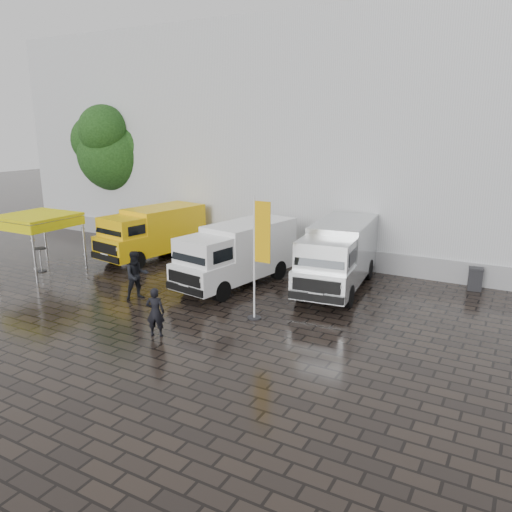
{
  "coord_description": "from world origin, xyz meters",
  "views": [
    {
      "loc": [
        9.26,
        -14.73,
        6.78
      ],
      "look_at": [
        -0.1,
        2.2,
        1.69
      ],
      "focal_mm": 35.0,
      "sensor_mm": 36.0,
      "label": 1
    }
  ],
  "objects_px": {
    "person_tent": "(137,275)",
    "person_front": "(155,312)",
    "van_white": "(236,256)",
    "canopy_tent": "(36,218)",
    "cocktail_table": "(41,260)",
    "van_silver": "(338,257)",
    "wheelie_bin": "(475,279)",
    "flagpole": "(259,253)",
    "van_yellow": "(152,234)"
  },
  "relations": [
    {
      "from": "van_yellow",
      "to": "person_tent",
      "type": "bearing_deg",
      "value": -45.46
    },
    {
      "from": "flagpole",
      "to": "van_silver",
      "type": "bearing_deg",
      "value": 74.84
    },
    {
      "from": "cocktail_table",
      "to": "person_tent",
      "type": "xyz_separation_m",
      "value": [
        6.66,
        -0.72,
        0.41
      ]
    },
    {
      "from": "wheelie_bin",
      "to": "person_tent",
      "type": "bearing_deg",
      "value": -153.84
    },
    {
      "from": "wheelie_bin",
      "to": "van_yellow",
      "type": "bearing_deg",
      "value": -177.52
    },
    {
      "from": "canopy_tent",
      "to": "cocktail_table",
      "type": "distance_m",
      "value": 1.97
    },
    {
      "from": "van_white",
      "to": "person_tent",
      "type": "bearing_deg",
      "value": -116.76
    },
    {
      "from": "van_silver",
      "to": "flagpole",
      "type": "height_order",
      "value": "flagpole"
    },
    {
      "from": "van_yellow",
      "to": "person_front",
      "type": "relative_size",
      "value": 3.4
    },
    {
      "from": "van_silver",
      "to": "canopy_tent",
      "type": "height_order",
      "value": "van_silver"
    },
    {
      "from": "person_tent",
      "to": "canopy_tent",
      "type": "bearing_deg",
      "value": 116.43
    },
    {
      "from": "van_silver",
      "to": "flagpole",
      "type": "xyz_separation_m",
      "value": [
        -1.27,
        -4.67,
        1.06
      ]
    },
    {
      "from": "flagpole",
      "to": "van_white",
      "type": "bearing_deg",
      "value": 132.23
    },
    {
      "from": "van_silver",
      "to": "person_tent",
      "type": "relative_size",
      "value": 3.26
    },
    {
      "from": "van_white",
      "to": "person_tent",
      "type": "height_order",
      "value": "van_white"
    },
    {
      "from": "van_white",
      "to": "cocktail_table",
      "type": "relative_size",
      "value": 5.34
    },
    {
      "from": "van_white",
      "to": "flagpole",
      "type": "height_order",
      "value": "flagpole"
    },
    {
      "from": "van_white",
      "to": "canopy_tent",
      "type": "distance_m",
      "value": 9.79
    },
    {
      "from": "van_silver",
      "to": "person_front",
      "type": "bearing_deg",
      "value": -120.76
    },
    {
      "from": "cocktail_table",
      "to": "person_tent",
      "type": "distance_m",
      "value": 6.71
    },
    {
      "from": "flagpole",
      "to": "cocktail_table",
      "type": "height_order",
      "value": "flagpole"
    },
    {
      "from": "van_white",
      "to": "cocktail_table",
      "type": "xyz_separation_m",
      "value": [
        -9.23,
        -2.73,
        -0.75
      ]
    },
    {
      "from": "canopy_tent",
      "to": "wheelie_bin",
      "type": "xyz_separation_m",
      "value": [
        18.52,
        6.96,
        -2.06
      ]
    },
    {
      "from": "van_white",
      "to": "person_front",
      "type": "xyz_separation_m",
      "value": [
        0.48,
        -5.96,
        -0.49
      ]
    },
    {
      "from": "person_front",
      "to": "van_silver",
      "type": "bearing_deg",
      "value": -139.63
    },
    {
      "from": "person_tent",
      "to": "wheelie_bin",
      "type": "bearing_deg",
      "value": -23.23
    },
    {
      "from": "flagpole",
      "to": "cocktail_table",
      "type": "bearing_deg",
      "value": 178.61
    },
    {
      "from": "canopy_tent",
      "to": "person_front",
      "type": "bearing_deg",
      "value": -18.65
    },
    {
      "from": "van_yellow",
      "to": "canopy_tent",
      "type": "relative_size",
      "value": 1.89
    },
    {
      "from": "flagpole",
      "to": "person_tent",
      "type": "distance_m",
      "value": 5.52
    },
    {
      "from": "van_silver",
      "to": "wheelie_bin",
      "type": "height_order",
      "value": "van_silver"
    },
    {
      "from": "cocktail_table",
      "to": "person_tent",
      "type": "bearing_deg",
      "value": -6.2
    },
    {
      "from": "canopy_tent",
      "to": "wheelie_bin",
      "type": "relative_size",
      "value": 3.11
    },
    {
      "from": "van_yellow",
      "to": "van_white",
      "type": "relative_size",
      "value": 0.93
    },
    {
      "from": "person_front",
      "to": "canopy_tent",
      "type": "bearing_deg",
      "value": -43.44
    },
    {
      "from": "canopy_tent",
      "to": "cocktail_table",
      "type": "xyz_separation_m",
      "value": [
        0.12,
        -0.09,
        -1.97
      ]
    },
    {
      "from": "canopy_tent",
      "to": "person_front",
      "type": "height_order",
      "value": "canopy_tent"
    },
    {
      "from": "person_front",
      "to": "flagpole",
      "type": "bearing_deg",
      "value": -152.32
    },
    {
      "from": "person_tent",
      "to": "person_front",
      "type": "bearing_deg",
      "value": -96.16
    },
    {
      "from": "van_white",
      "to": "wheelie_bin",
      "type": "relative_size",
      "value": 6.3
    },
    {
      "from": "person_front",
      "to": "person_tent",
      "type": "relative_size",
      "value": 0.85
    },
    {
      "from": "van_white",
      "to": "canopy_tent",
      "type": "relative_size",
      "value": 2.03
    },
    {
      "from": "van_silver",
      "to": "cocktail_table",
      "type": "xyz_separation_m",
      "value": [
        -13.24,
        -4.38,
        -0.82
      ]
    },
    {
      "from": "canopy_tent",
      "to": "flagpole",
      "type": "height_order",
      "value": "flagpole"
    },
    {
      "from": "van_white",
      "to": "person_front",
      "type": "distance_m",
      "value": 6.0
    },
    {
      "from": "van_silver",
      "to": "person_tent",
      "type": "distance_m",
      "value": 8.33
    },
    {
      "from": "van_yellow",
      "to": "cocktail_table",
      "type": "bearing_deg",
      "value": -115.44
    },
    {
      "from": "van_silver",
      "to": "person_tent",
      "type": "height_order",
      "value": "van_silver"
    },
    {
      "from": "canopy_tent",
      "to": "van_silver",
      "type": "bearing_deg",
      "value": 17.83
    },
    {
      "from": "van_white",
      "to": "canopy_tent",
      "type": "height_order",
      "value": "canopy_tent"
    }
  ]
}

